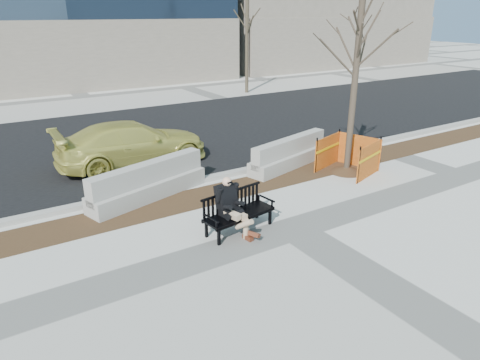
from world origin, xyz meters
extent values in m
plane|color=beige|center=(0.00, 0.00, 0.00)|extent=(120.00, 120.00, 0.00)
cube|color=#47301C|center=(0.00, 2.60, 0.00)|extent=(40.00, 1.20, 0.02)
cube|color=black|center=(0.00, 8.80, 0.00)|extent=(60.00, 10.40, 0.01)
cube|color=#9E9B93|center=(0.00, 3.55, 0.06)|extent=(60.00, 0.25, 0.12)
imported|color=#C3BD51|center=(-1.48, 6.02, 0.00)|extent=(4.59, 1.90, 1.33)
camera|label=1|loc=(-5.48, -6.54, 4.43)|focal=32.45mm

